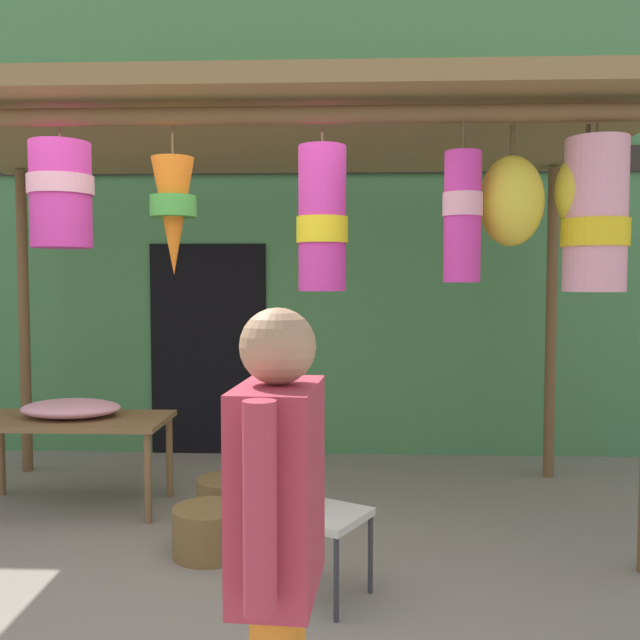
% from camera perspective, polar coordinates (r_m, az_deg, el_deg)
% --- Properties ---
extents(ground_plane, '(30.00, 30.00, 0.00)m').
position_cam_1_polar(ground_plane, '(4.25, -11.01, -19.74)').
color(ground_plane, gray).
extents(shop_facade, '(12.28, 0.29, 4.46)m').
position_cam_1_polar(shop_facade, '(6.68, -5.68, 8.21)').
color(shop_facade, '#47844C').
rests_on(shop_facade, ground_plane).
extents(market_stall_canopy, '(4.98, 2.40, 2.81)m').
position_cam_1_polar(market_stall_canopy, '(4.71, -2.79, 13.43)').
color(market_stall_canopy, brown).
rests_on(market_stall_canopy, ground_plane).
extents(display_table, '(1.41, 0.67, 0.66)m').
position_cam_1_polar(display_table, '(5.35, -20.07, -8.33)').
color(display_table, brown).
rests_on(display_table, ground_plane).
extents(flower_heap_on_table, '(0.72, 0.50, 0.13)m').
position_cam_1_polar(flower_heap_on_table, '(5.34, -19.84, -6.91)').
color(flower_heap_on_table, pink).
rests_on(flower_heap_on_table, display_table).
extents(folding_chair, '(0.54, 0.54, 0.84)m').
position_cam_1_polar(folding_chair, '(3.72, -0.72, -14.79)').
color(folding_chair, beige).
rests_on(folding_chair, ground_plane).
extents(wicker_basket_by_table, '(0.45, 0.45, 0.29)m').
position_cam_1_polar(wicker_basket_by_table, '(4.39, -9.11, -16.89)').
color(wicker_basket_by_table, brown).
rests_on(wicker_basket_by_table, ground_plane).
extents(wicker_basket_spare, '(0.45, 0.45, 0.28)m').
position_cam_1_polar(wicker_basket_spare, '(4.97, -7.51, -14.48)').
color(wicker_basket_spare, brown).
rests_on(wicker_basket_spare, ground_plane).
extents(customer_foreground, '(0.25, 0.59, 1.59)m').
position_cam_1_polar(customer_foreground, '(2.04, -3.47, -17.67)').
color(customer_foreground, orange).
rests_on(customer_foreground, ground_plane).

